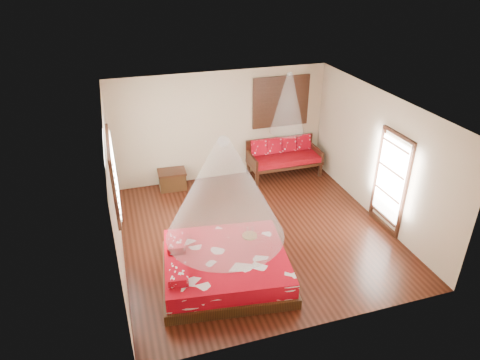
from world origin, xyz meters
The scene contains 10 objects.
room centered at (0.00, 0.00, 1.40)m, with size 5.54×5.54×2.84m.
bed centered at (-1.01, -1.20, 0.25)m, with size 2.51×2.32×0.65m.
daybed centered at (1.59, 2.39, 0.52)m, with size 1.89×0.84×0.97m.
storage_chest centered at (-1.37, 2.45, 0.24)m, with size 0.71×0.53×0.48m.
shutter_panel centered at (1.59, 2.72, 1.90)m, with size 1.52×0.06×1.32m.
window_left centered at (-2.71, 0.20, 1.70)m, with size 0.10×1.74×1.34m.
glazed_door centered at (2.72, -0.60, 1.07)m, with size 0.08×1.02×2.16m.
wine_tray centered at (-0.40, -0.78, 0.56)m, with size 0.29×0.29×0.23m.
mosquito_net_main centered at (-0.99, -1.20, 1.85)m, with size 2.05×2.05×1.80m, color white.
mosquito_net_daybed centered at (1.59, 2.25, 2.00)m, with size 0.88×0.88×1.50m, color white.
Camera 1 is at (-2.55, -7.11, 5.26)m, focal length 32.00 mm.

